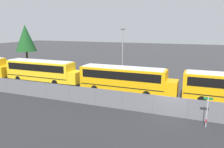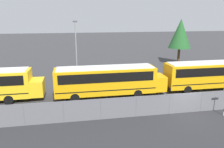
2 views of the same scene
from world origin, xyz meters
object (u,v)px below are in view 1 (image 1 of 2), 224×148
at_px(school_bus_2, 125,78).
at_px(school_bus_1, 42,70).
at_px(street_sign, 207,111).
at_px(light_pole, 123,51).
at_px(tree_2, 26,38).

bearing_deg(school_bus_2, school_bus_1, 177.33).
xyz_separation_m(street_sign, light_pole, (-12.50, 14.83, 2.96)).
xyz_separation_m(school_bus_2, tree_2, (-26.87, 12.30, 3.97)).
bearing_deg(school_bus_1, tree_2, 139.43).
height_order(school_bus_2, light_pole, light_pole).
bearing_deg(school_bus_1, school_bus_2, -2.67).
bearing_deg(school_bus_1, light_pole, 36.98).
bearing_deg(tree_2, light_pole, -9.80).
relative_size(school_bus_2, street_sign, 4.66).
bearing_deg(school_bus_2, light_pole, 110.99).
height_order(school_bus_1, school_bus_2, same).
distance_m(street_sign, light_pole, 19.62).
height_order(school_bus_1, light_pole, light_pole).
relative_size(school_bus_1, tree_2, 1.39).
distance_m(school_bus_1, street_sign, 23.72).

